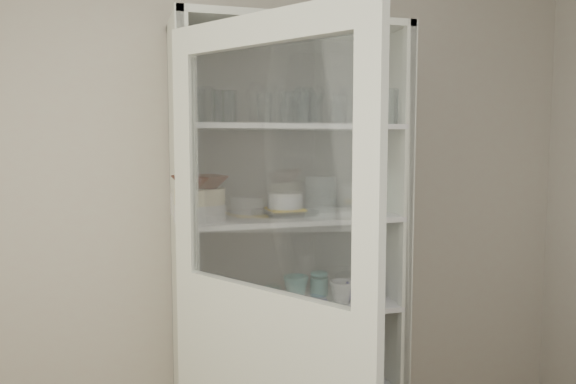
{
  "coord_description": "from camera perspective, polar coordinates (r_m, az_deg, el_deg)",
  "views": [
    {
      "loc": [
        -0.51,
        -1.11,
        1.6
      ],
      "look_at": [
        0.2,
        1.27,
        1.36
      ],
      "focal_mm": 35.0,
      "sensor_mm": 36.0,
      "label": 1
    }
  ],
  "objects": [
    {
      "name": "yellow_trivet",
      "position": [
        2.52,
        -0.26,
        -1.76
      ],
      "size": [
        0.16,
        0.16,
        0.01
      ],
      "primitive_type": "cube",
      "rotation": [
        0.0,
        0.0,
        0.01
      ],
      "color": "yellow",
      "rests_on": "glass_platter"
    },
    {
      "name": "pantry_cabinet",
      "position": [
        2.63,
        -0.39,
        -9.06
      ],
      "size": [
        1.0,
        0.45,
        2.1
      ],
      "color": "silver",
      "rests_on": "floor"
    },
    {
      "name": "wall_back",
      "position": [
        2.67,
        -5.49,
        -1.0
      ],
      "size": [
        3.6,
        0.02,
        2.6
      ],
      "primitive_type": "cube",
      "color": "#BDB0A2",
      "rests_on": "ground"
    },
    {
      "name": "glass_platter",
      "position": [
        2.52,
        -0.26,
        -2.07
      ],
      "size": [
        0.35,
        0.35,
        0.02
      ],
      "primitive_type": "cylinder",
      "rotation": [
        0.0,
        0.0,
        0.15
      ],
      "color": "silver",
      "rests_on": "shelf_plates"
    },
    {
      "name": "tin_box",
      "position": [
        2.73,
        1.02,
        -18.44
      ],
      "size": [
        0.26,
        0.22,
        0.07
      ],
      "primitive_type": "cube",
      "rotation": [
        0.0,
        0.0,
        -0.34
      ],
      "color": "gray",
      "rests_on": "shelf_bot"
    },
    {
      "name": "tumbler_5",
      "position": [
        2.51,
        9.37,
        8.27
      ],
      "size": [
        0.06,
        0.06,
        0.13
      ],
      "primitive_type": "cylinder",
      "rotation": [
        0.0,
        0.0,
        0.0
      ],
      "color": "silver",
      "rests_on": "shelf_glass"
    },
    {
      "name": "white_ramekin",
      "position": [
        2.51,
        -0.26,
        -0.85
      ],
      "size": [
        0.19,
        0.19,
        0.07
      ],
      "primitive_type": "cylinder",
      "rotation": [
        0.0,
        0.0,
        -0.18
      ],
      "color": "silver",
      "rests_on": "yellow_trivet"
    },
    {
      "name": "mug_teal",
      "position": [
        2.63,
        0.82,
        -9.66
      ],
      "size": [
        0.14,
        0.14,
        0.11
      ],
      "primitive_type": "imported",
      "rotation": [
        0.0,
        0.0,
        -0.21
      ],
      "color": "teal",
      "rests_on": "shelf_mugs"
    },
    {
      "name": "grey_bowl_stack",
      "position": [
        2.65,
        8.04,
        0.01
      ],
      "size": [
        0.14,
        0.14,
        0.18
      ],
      "primitive_type": "cylinder",
      "color": "silver",
      "rests_on": "shelf_plates"
    },
    {
      "name": "tumbler_1",
      "position": [
        2.31,
        -6.96,
        8.58
      ],
      "size": [
        0.08,
        0.08,
        0.13
      ],
      "primitive_type": "cylinder",
      "rotation": [
        0.0,
        0.0,
        0.18
      ],
      "color": "silver",
      "rests_on": "shelf_glass"
    },
    {
      "name": "mug_white",
      "position": [
        2.57,
        5.49,
        -10.09
      ],
      "size": [
        0.13,
        0.13,
        0.1
      ],
      "primitive_type": "imported",
      "rotation": [
        0.0,
        0.0,
        -0.29
      ],
      "color": "silver",
      "rests_on": "shelf_mugs"
    },
    {
      "name": "tumbler_2",
      "position": [
        2.32,
        -0.06,
        8.55
      ],
      "size": [
        0.08,
        0.08,
        0.13
      ],
      "primitive_type": "cylinder",
      "rotation": [
        0.0,
        0.0,
        -0.42
      ],
      "color": "silver",
      "rests_on": "shelf_glass"
    },
    {
      "name": "tumbler_11",
      "position": [
        2.57,
        5.21,
        8.28
      ],
      "size": [
        0.07,
        0.07,
        0.13
      ],
      "primitive_type": "cylinder",
      "rotation": [
        0.0,
        0.0,
        0.13
      ],
      "color": "silver",
      "rests_on": "shelf_glass"
    },
    {
      "name": "mug_blue",
      "position": [
        2.61,
        7.16,
        -9.98
      ],
      "size": [
        0.14,
        0.14,
        0.09
      ],
      "primitive_type": "imported",
      "rotation": [
        0.0,
        0.0,
        0.24
      ],
      "color": "navy",
      "rests_on": "shelf_mugs"
    },
    {
      "name": "goblet_3",
      "position": [
        2.72,
        7.89,
        8.61
      ],
      "size": [
        0.08,
        0.08,
        0.18
      ],
      "primitive_type": null,
      "color": "silver",
      "rests_on": "shelf_glass"
    },
    {
      "name": "teal_jar",
      "position": [
        2.69,
        3.18,
        -9.37
      ],
      "size": [
        0.08,
        0.08,
        0.1
      ],
      "color": "teal",
      "rests_on": "shelf_mugs"
    },
    {
      "name": "plate_stack_front",
      "position": [
        2.34,
        -8.9,
        -2.05
      ],
      "size": [
        0.22,
        0.22,
        0.07
      ],
      "primitive_type": "cylinder",
      "color": "silver",
      "rests_on": "shelf_plates"
    },
    {
      "name": "plate_stack_back",
      "position": [
        2.55,
        -9.71,
        -1.15
      ],
      "size": [
        0.19,
        0.19,
        0.1
      ],
      "primitive_type": "cylinder",
      "color": "silver",
      "rests_on": "shelf_plates"
    },
    {
      "name": "tumbler_3",
      "position": [
        2.38,
        1.73,
        8.71
      ],
      "size": [
        0.08,
        0.08,
        0.15
      ],
      "primitive_type": "cylinder",
      "rotation": [
        0.0,
        0.0,
        0.14
      ],
      "color": "silver",
      "rests_on": "shelf_glass"
    },
    {
      "name": "tumbler_6",
      "position": [
        2.49,
        10.26,
        8.53
      ],
      "size": [
        0.09,
        0.09,
        0.15
      ],
      "primitive_type": "cylinder",
      "rotation": [
        0.0,
        0.0,
        0.26
      ],
      "color": "silver",
      "rests_on": "shelf_glass"
    },
    {
      "name": "terracotta_bowl",
      "position": [
        2.33,
        -8.95,
        1.03
      ],
      "size": [
        0.27,
        0.27,
        0.05
      ],
      "primitive_type": "imported",
      "rotation": [
        0.0,
        0.0,
        0.28
      ],
      "color": "#481B0F",
      "rests_on": "cream_bowl"
    },
    {
      "name": "goblet_1",
      "position": [
        2.6,
        0.93,
        8.64
      ],
      "size": [
        0.07,
        0.07,
        0.17
      ],
      "primitive_type": null,
      "color": "silver",
      "rests_on": "shelf_glass"
    },
    {
      "name": "cream_bowl",
      "position": [
        2.34,
        -8.92,
        -0.41
      ],
      "size": [
        0.26,
        0.26,
        0.06
      ],
      "primitive_type": "cylinder",
      "rotation": [
        0.0,
        0.0,
        -0.31
      ],
      "color": "beige",
      "rests_on": "plate_stack_front"
    },
    {
      "name": "cupboard_door",
      "position": [
        1.97,
        -2.31,
        -16.16
      ],
      "size": [
        0.52,
        0.78,
        2.0
      ],
      "rotation": [
        0.0,
        0.0,
        -1.01
      ],
      "color": "silver",
      "rests_on": "floor"
    },
    {
      "name": "goblet_2",
      "position": [
        2.58,
        1.21,
        8.91
      ],
      "size": [
        0.08,
        0.08,
        0.19
      ],
      "primitive_type": null,
      "color": "silver",
      "rests_on": "shelf_glass"
    },
    {
      "name": "tumbler_10",
      "position": [
        2.52,
        1.99,
        8.51
      ],
      "size": [
        0.09,
        0.09,
        0.15
      ],
      "primitive_type": "cylinder",
      "rotation": [
        0.0,
        0.0,
        -0.23
      ],
      "color": "silver",
      "rests_on": "shelf_glass"
    },
    {
      "name": "white_canister",
      "position": [
        2.56,
        -7.84,
        -9.84
      ],
      "size": [
        0.13,
        0.13,
        0.13
      ],
      "primitive_type": "cylinder",
      "rotation": [
        0.0,
        0.0,
        -0.13
      ],
      "color": "silver",
      "rests_on": "shelf_mugs"
    },
    {
      "name": "tumbler_4",
      "position": [
        2.37,
        2.81,
        8.44
      ],
      "size": [
        0.06,
        0.06,
        0.12
      ],
      "primitive_type": "cylinder",
      "rotation": [
        0.0,
        0.0,
        0.04
      ],
      "color": "silver",
      "rests_on": "shelf_glass"
    },
    {
      "name": "tumbler_7",
      "position": [
        2.42,
        -6.44,
        8.42
      ],
      "size": [
        0.08,
        0.08,
        0.13
      ],
      "primitive_type": "cylinder",
      "rotation": [
        0.0,
        0.0,
        -0.25
      ],
      "color": "silver",
      "rests_on": "shelf_glass"
    },
    {
      "name": "tumbler_9",
      "position": [
        2.44,
        -6.67,
        8.53
      ],
      "size": [
        0.07,
        0.07,
        0.14
      ],
      "primitive_type": "cylinder",
      "rotation": [
        0.0,
        0.0,
        0.01
      ],
      "color": "silver",
      "rests_on": "shelf_glass"
    },
    {
      "name": "goblet_0",
      "position": [
        2.53,
        -6.2,
        8.71
      ],
      "size": [
        0.07,
        0.07,
        0.17
      ],
      "primitive_type": null,
      "color": "silver",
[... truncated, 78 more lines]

